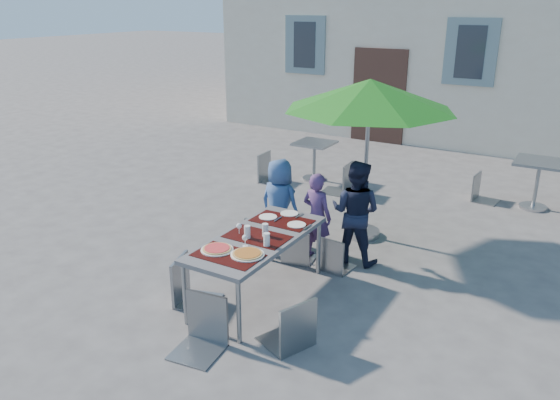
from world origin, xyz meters
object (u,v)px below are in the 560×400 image
Objects in this scene: dining_table at (257,241)px; patio_umbrella at (370,96)px; bg_chair_l_0 at (269,150)px; bg_chair_r_0 at (343,159)px; chair_4 at (292,294)px; bg_chair_l_1 at (484,172)px; chair_0 at (261,214)px; cafe_table_1 at (538,175)px; chair_3 at (187,254)px; child_1 at (317,216)px; child_2 at (355,212)px; cafe_table_0 at (314,154)px; chair_5 at (200,293)px; pizza_near_left at (217,249)px; chair_1 at (298,226)px; pizza_near_right at (247,254)px; chair_2 at (335,234)px; child_0 at (280,203)px.

patio_umbrella is at bearing 80.84° from dining_table.
bg_chair_r_0 is (1.47, 0.08, 0.01)m from bg_chair_l_0.
bg_chair_l_1 is (0.71, 5.34, -0.08)m from chair_4.
chair_0 reaches higher than cafe_table_1.
chair_3 is at bearing -109.57° from patio_umbrella.
patio_umbrella is (-0.46, 2.90, 1.44)m from chair_4.
cafe_table_1 is at bearing -114.25° from child_1.
dining_table is 1.54m from child_2.
chair_5 is at bearing -73.99° from cafe_table_0.
dining_table is 1.76× the size of bg_chair_r_0.
pizza_near_left is at bearing -115.75° from cafe_table_1.
chair_3 is 0.98× the size of bg_chair_l_0.
patio_umbrella is (1.00, 1.16, 1.49)m from chair_0.
chair_0 is 0.91× the size of chair_4.
chair_5 is 1.16× the size of bg_chair_l_1.
chair_4 is at bearing -97.56° from bg_chair_l_1.
child_1 is 1.34× the size of chair_1.
chair_0 is 4.20m from bg_chair_l_1.
bg_chair_l_1 reaches higher than pizza_near_left.
chair_1 is at bearing 91.90° from dining_table.
chair_3 is 1.37× the size of cafe_table_0.
patio_umbrella reaches higher than chair_3.
dining_table is 3.87m from bg_chair_r_0.
chair_2 is (0.30, 1.48, -0.26)m from pizza_near_right.
chair_5 is 1.40× the size of cafe_table_0.
chair_0 is 3.29m from cafe_table_0.
chair_5 is 6.27m from cafe_table_1.
chair_2 is 3.80m from bg_chair_l_1.
dining_table is at bearing 93.47° from chair_5.
dining_table is 1.06m from chair_4.
chair_3 is (-1.18, -1.91, -0.09)m from child_2.
child_1 reaches higher than chair_0.
patio_umbrella is at bearing -30.61° from bg_chair_l_0.
child_0 is at bearing 144.40° from chair_1.
child_1 is 3.71m from bg_chair_l_1.
bg_chair_l_0 is at bearing 149.39° from patio_umbrella.
child_2 is 2.58m from chair_5.
cafe_table_0 is at bearing 38.22° from bg_chair_l_0.
child_2 is 2.70m from bg_chair_r_0.
chair_1 is at bearing 84.91° from pizza_near_left.
child_1 is 1.14× the size of bg_chair_l_0.
child_2 is at bearing -75.28° from patio_umbrella.
pizza_near_right is 0.48× the size of cafe_table_0.
pizza_near_right is 1.72m from child_1.
pizza_near_right is 1.92m from child_2.
chair_0 is at bearing 21.67° from child_1.
bg_chair_r_0 reaches higher than pizza_near_left.
chair_2 is at bearing 3.13° from chair_1.
chair_4 is (0.71, -1.92, 0.00)m from child_1.
chair_4 is at bearing -71.39° from bg_chair_r_0.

